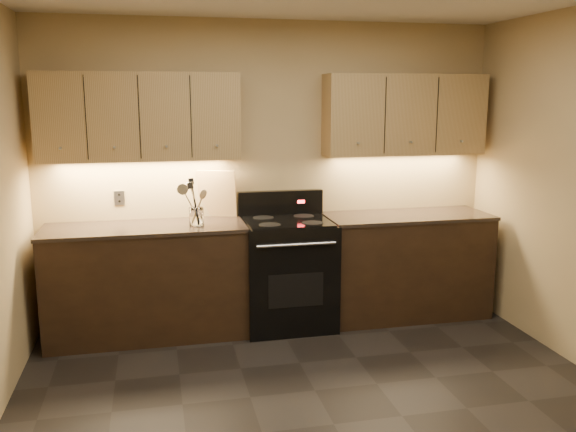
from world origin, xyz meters
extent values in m
plane|color=black|center=(0.00, 0.00, 0.00)|extent=(4.00, 4.00, 0.00)
cube|color=tan|center=(0.00, 2.00, 1.30)|extent=(4.00, 0.04, 2.60)
cube|color=black|center=(-1.10, 1.70, 0.45)|extent=(1.60, 0.60, 0.90)
cube|color=#3B2E25|center=(-1.10, 1.70, 0.92)|extent=(1.62, 0.62, 0.03)
cube|color=black|center=(1.18, 1.70, 0.45)|extent=(1.44, 0.60, 0.90)
cube|color=#3B2E25|center=(1.18, 1.70, 0.92)|extent=(1.46, 0.62, 0.03)
cube|color=black|center=(0.08, 1.68, 0.46)|extent=(0.76, 0.65, 0.92)
cube|color=black|center=(0.08, 1.68, 0.93)|extent=(0.70, 0.60, 0.01)
cube|color=black|center=(0.08, 1.96, 1.03)|extent=(0.76, 0.07, 0.22)
cube|color=red|center=(0.26, 1.92, 1.04)|extent=(0.06, 0.00, 0.03)
cylinder|color=silver|center=(0.08, 1.34, 0.80)|extent=(0.65, 0.02, 0.02)
cube|color=black|center=(0.08, 1.35, 0.41)|extent=(0.46, 0.00, 0.28)
cylinder|color=black|center=(-0.10, 1.53, 0.93)|extent=(0.18, 0.18, 0.00)
cylinder|color=black|center=(0.26, 1.53, 0.93)|extent=(0.18, 0.18, 0.00)
cylinder|color=black|center=(-0.10, 1.82, 0.93)|extent=(0.18, 0.18, 0.00)
cylinder|color=black|center=(0.26, 1.82, 0.93)|extent=(0.18, 0.18, 0.00)
cube|color=tan|center=(-1.10, 1.85, 1.80)|extent=(1.60, 0.30, 0.70)
cube|color=tan|center=(1.18, 1.85, 1.80)|extent=(1.44, 0.30, 0.70)
cube|color=#B2B5BA|center=(-1.30, 1.99, 1.12)|extent=(0.08, 0.01, 0.12)
cylinder|color=white|center=(-0.68, 1.64, 1.00)|extent=(0.15, 0.15, 0.15)
cylinder|color=white|center=(-0.68, 1.64, 0.94)|extent=(0.12, 0.12, 0.02)
cube|color=tan|center=(-0.48, 1.96, 1.13)|extent=(0.34, 0.18, 0.41)
camera|label=1|loc=(-1.01, -3.25, 1.97)|focal=38.00mm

